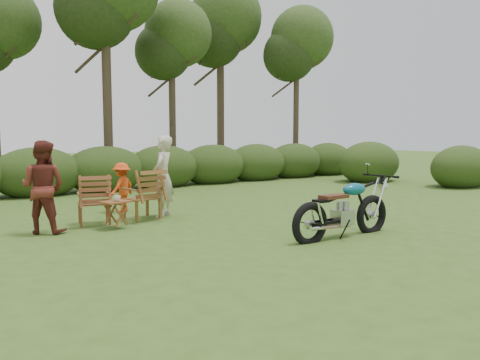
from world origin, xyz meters
TOP-DOWN VIEW (x-y plane):
  - ground at (0.00, 0.00)m, footprint 80.00×80.00m
  - tree_line at (0.50, 9.74)m, footprint 22.52×11.62m
  - motorcycle at (0.83, 0.14)m, footprint 2.12×0.87m
  - lawn_chair_right at (-1.21, 3.71)m, footprint 0.80×0.80m
  - lawn_chair_left at (-2.18, 3.79)m, footprint 0.81×0.81m
  - side_table at (-2.01, 3.11)m, footprint 0.59×0.53m
  - cup at (-2.00, 3.07)m, footprint 0.17×0.17m
  - adult_a at (-0.70, 3.75)m, footprint 0.74×0.73m
  - adult_b at (-3.18, 3.49)m, footprint 1.01×1.00m
  - child at (-1.18, 4.84)m, footprint 0.83×0.72m

SIDE VIEW (x-z plane):
  - ground at x=0.00m, z-range 0.00..0.00m
  - motorcycle at x=0.83m, z-range -0.60..0.60m
  - lawn_chair_right at x=-1.21m, z-range -0.51..0.51m
  - lawn_chair_left at x=-2.18m, z-range -0.48..0.48m
  - adult_a at x=-0.70m, z-range -0.86..0.86m
  - adult_b at x=-3.18m, z-range -0.82..0.82m
  - child at x=-1.18m, z-range -0.56..0.56m
  - side_table at x=-2.01m, z-range 0.00..0.52m
  - cup at x=-2.00m, z-range 0.52..0.62m
  - tree_line at x=0.50m, z-range -0.26..7.88m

